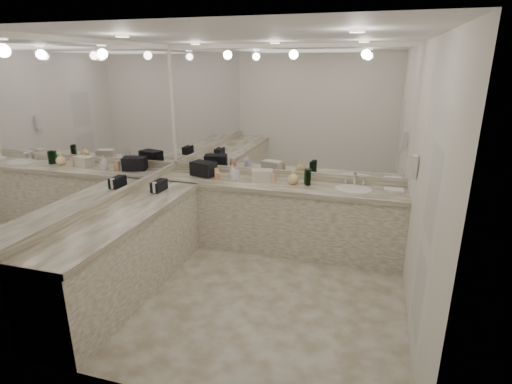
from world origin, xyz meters
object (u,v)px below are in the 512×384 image
(black_toiletry_bag, at_px, (203,169))
(soap_bottle_b, at_px, (236,173))
(cream_cosmetic_case, at_px, (262,175))
(soap_bottle_c, at_px, (293,177))
(hand_towel, at_px, (394,190))
(wall_phone, at_px, (414,167))
(soap_bottle_a, at_px, (232,172))
(sink, at_px, (353,190))

(black_toiletry_bag, bearing_deg, soap_bottle_b, -5.29)
(cream_cosmetic_case, xyz_separation_m, soap_bottle_c, (0.41, -0.01, 0.02))
(black_toiletry_bag, relative_size, cream_cosmetic_case, 1.21)
(soap_bottle_b, relative_size, soap_bottle_c, 0.89)
(black_toiletry_bag, relative_size, hand_towel, 1.44)
(wall_phone, xyz_separation_m, hand_towel, (-0.14, 0.53, -0.43))
(black_toiletry_bag, bearing_deg, soap_bottle_a, -10.98)
(cream_cosmetic_case, bearing_deg, soap_bottle_c, -17.13)
(cream_cosmetic_case, height_order, soap_bottle_b, soap_bottle_b)
(soap_bottle_a, relative_size, soap_bottle_c, 1.13)
(soap_bottle_a, distance_m, soap_bottle_b, 0.06)
(soap_bottle_a, bearing_deg, hand_towel, 1.67)
(soap_bottle_c, bearing_deg, hand_towel, 0.61)
(soap_bottle_a, xyz_separation_m, soap_bottle_b, (0.04, 0.04, -0.02))
(sink, xyz_separation_m, cream_cosmetic_case, (-1.16, 0.03, 0.08))
(hand_towel, bearing_deg, cream_cosmetic_case, -179.85)
(black_toiletry_bag, xyz_separation_m, soap_bottle_b, (0.49, -0.05, -0.01))
(hand_towel, bearing_deg, black_toiletry_bag, 179.36)
(sink, bearing_deg, hand_towel, 4.01)
(black_toiletry_bag, bearing_deg, hand_towel, -0.64)
(hand_towel, height_order, soap_bottle_b, soap_bottle_b)
(wall_phone, height_order, soap_bottle_c, wall_phone)
(soap_bottle_a, height_order, soap_bottle_c, soap_bottle_a)
(soap_bottle_b, bearing_deg, cream_cosmetic_case, 2.21)
(black_toiletry_bag, bearing_deg, cream_cosmetic_case, -2.16)
(black_toiletry_bag, xyz_separation_m, soap_bottle_a, (0.45, -0.09, 0.01))
(black_toiletry_bag, height_order, soap_bottle_c, same)
(sink, height_order, soap_bottle_b, soap_bottle_b)
(wall_phone, xyz_separation_m, soap_bottle_c, (-1.36, 0.52, -0.36))
(soap_bottle_b, bearing_deg, hand_towel, 0.51)
(sink, height_order, soap_bottle_c, soap_bottle_c)
(wall_phone, distance_m, cream_cosmetic_case, 1.88)
(cream_cosmetic_case, distance_m, soap_bottle_a, 0.40)
(cream_cosmetic_case, relative_size, hand_towel, 1.19)
(wall_phone, xyz_separation_m, black_toiletry_bag, (-2.61, 0.56, -0.36))
(soap_bottle_a, bearing_deg, soap_bottle_b, 44.23)
(cream_cosmetic_case, distance_m, soap_bottle_b, 0.35)
(sink, height_order, soap_bottle_a, soap_bottle_a)
(hand_towel, relative_size, soap_bottle_b, 1.36)
(wall_phone, distance_m, soap_bottle_c, 1.50)
(wall_phone, height_order, soap_bottle_b, wall_phone)
(sink, height_order, hand_towel, hand_towel)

